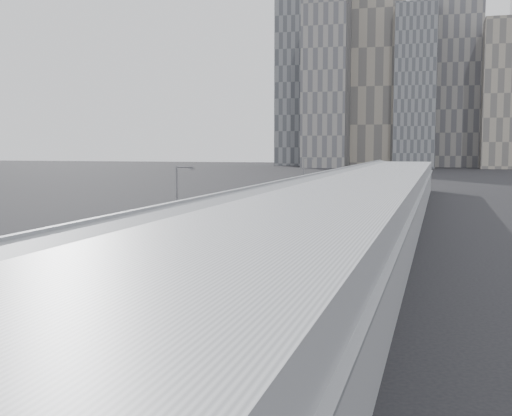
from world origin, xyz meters
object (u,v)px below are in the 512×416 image
at_px(bus_0, 49,318).
at_px(bus_7, 343,191).
at_px(bus_5, 309,204).
at_px(suv, 334,186).
at_px(bus_2, 224,240).
at_px(bus_8, 352,187).
at_px(street_lamp_far, 305,175).
at_px(bus_3, 259,225).
at_px(street_lamp_near, 179,199).
at_px(shipping_container, 311,189).
at_px(bus_1, 165,268).
at_px(bus_6, 324,197).
at_px(bus_4, 289,213).

relative_size(bus_0, bus_7, 1.00).
bearing_deg(bus_5, suv, 93.08).
distance_m(bus_2, bus_5, 38.76).
height_order(bus_7, bus_8, bus_7).
distance_m(bus_7, street_lamp_far, 8.49).
distance_m(bus_3, street_lamp_near, 9.89).
distance_m(street_lamp_near, shipping_container, 73.18).
distance_m(bus_5, street_lamp_far, 28.29).
distance_m(bus_1, bus_7, 85.49).
xyz_separation_m(bus_0, bus_8, (0.01, 113.53, -0.03)).
relative_size(bus_0, street_lamp_near, 1.59).
relative_size(bus_1, shipping_container, 2.63).
bearing_deg(bus_0, suv, 88.14).
xyz_separation_m(street_lamp_near, street_lamp_far, (0.62, 61.08, -0.04)).
distance_m(bus_2, bus_7, 69.99).
bearing_deg(bus_8, street_lamp_far, -114.02).
height_order(bus_1, bus_2, bus_1).
relative_size(bus_3, bus_5, 1.02).
relative_size(bus_2, bus_6, 0.96).
relative_size(bus_3, street_lamp_near, 1.63).
bearing_deg(bus_3, suv, 98.29).
height_order(bus_5, suv, bus_5).
bearing_deg(street_lamp_near, bus_7, 83.42).
bearing_deg(bus_3, street_lamp_far, 101.12).
relative_size(bus_2, shipping_container, 2.28).
bearing_deg(street_lamp_near, bus_3, 42.52).
xyz_separation_m(bus_0, bus_2, (-0.63, 29.02, -0.11)).
xyz_separation_m(bus_4, bus_5, (-0.03, 13.73, 0.10)).
xyz_separation_m(bus_1, bus_2, (-0.91, 15.50, -0.21)).
bearing_deg(suv, bus_6, -60.83).
relative_size(bus_0, bus_3, 0.98).
height_order(bus_0, bus_5, bus_5).
bearing_deg(bus_4, bus_1, -83.44).
bearing_deg(street_lamp_far, bus_2, -84.73).
xyz_separation_m(bus_8, shipping_container, (-7.88, -6.37, -0.34)).
xyz_separation_m(bus_8, suv, (-6.06, 13.34, -0.87)).
height_order(bus_5, shipping_container, bus_5).
relative_size(bus_2, bus_3, 0.90).
relative_size(bus_6, bus_8, 0.98).
bearing_deg(street_lamp_near, bus_0, -77.84).
height_order(bus_1, bus_7, bus_1).
relative_size(bus_3, bus_7, 1.02).
bearing_deg(bus_5, bus_8, 87.14).
xyz_separation_m(bus_2, suv, (-5.43, 97.85, -0.79)).
bearing_deg(bus_0, bus_8, 85.40).
xyz_separation_m(bus_1, bus_4, (-0.53, 40.52, -0.18)).
bearing_deg(bus_0, bus_2, 86.65).
bearing_deg(bus_8, bus_7, -93.35).
bearing_deg(bus_7, bus_4, -91.05).
height_order(bus_4, shipping_container, bus_4).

